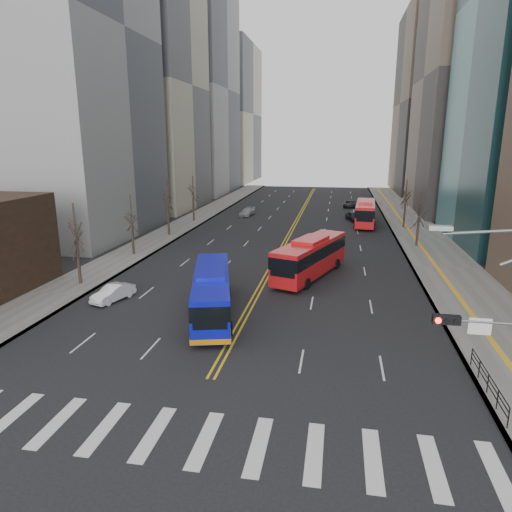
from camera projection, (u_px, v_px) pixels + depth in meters
ground at (179, 436)px, 20.01m from camera, size 220.00×220.00×0.00m
sidewalk_right at (422, 238)px, 59.87m from camera, size 7.00×130.00×0.15m
sidewalk_left at (176, 229)px, 65.73m from camera, size 5.00×130.00×0.15m
crosswalk at (179, 436)px, 20.01m from camera, size 26.70×4.00×0.01m
centerline at (296, 221)px, 72.44m from camera, size 0.55×100.00×0.01m
office_towers at (307, 73)px, 79.35m from camera, size 83.00×134.00×58.00m
pedestrian_railing at (488, 380)px, 23.06m from camera, size 0.06×6.06×1.02m
street_trees at (219, 208)px, 52.97m from camera, size 35.20×47.20×7.60m
blue_bus at (212, 291)px, 33.51m from camera, size 5.49×12.29×3.50m
red_bus_near at (310, 255)px, 42.96m from camera, size 6.50×12.02×3.72m
red_bus_far at (365, 211)px, 69.13m from camera, size 3.51×11.86×3.70m
car_white at (113, 293)px, 36.76m from camera, size 2.51×4.14×1.29m
car_dark_mid at (354, 216)px, 72.67m from camera, size 3.03×4.75×1.51m
car_silver at (247, 212)px, 77.75m from camera, size 2.36×4.68×1.30m
car_dark_far at (349, 204)px, 87.34m from camera, size 2.38×4.70×1.27m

